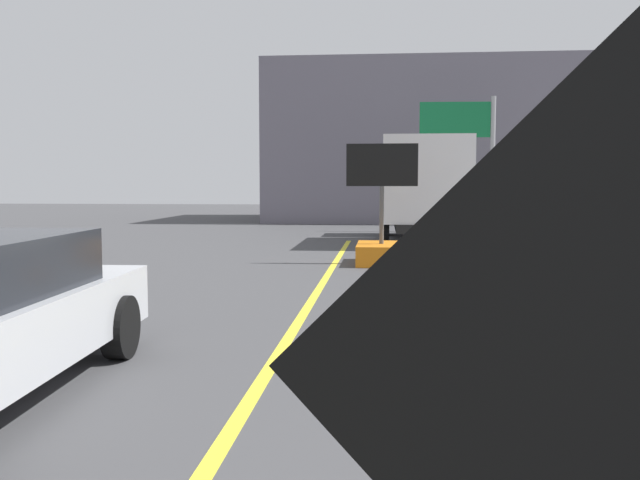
# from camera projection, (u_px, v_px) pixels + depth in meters

# --- Properties ---
(arrow_board_trailer) EXTENTS (1.60, 1.80, 2.70)m
(arrow_board_trailer) POSITION_uv_depth(u_px,v_px,m) (381.00, 242.00, 15.58)
(arrow_board_trailer) COLOR orange
(arrow_board_trailer) RESTS_ON ground
(box_truck) EXTENTS (2.63, 6.52, 3.13)m
(box_truck) POSITION_uv_depth(u_px,v_px,m) (422.00, 186.00, 21.39)
(box_truck) COLOR black
(box_truck) RESTS_ON ground
(highway_guide_sign) EXTENTS (2.79, 0.24, 5.00)m
(highway_guide_sign) POSITION_uv_depth(u_px,v_px,m) (471.00, 139.00, 25.47)
(highway_guide_sign) COLOR gray
(highway_guide_sign) RESTS_ON ground
(far_building_block) EXTENTS (18.47, 8.94, 7.35)m
(far_building_block) POSITION_uv_depth(u_px,v_px,m) (461.00, 145.00, 33.90)
(far_building_block) COLOR slate
(far_building_block) RESTS_ON ground
(traffic_cone_mid_lane) EXTENTS (0.36, 0.36, 0.66)m
(traffic_cone_mid_lane) POSITION_uv_depth(u_px,v_px,m) (396.00, 348.00, 6.27)
(traffic_cone_mid_lane) COLOR black
(traffic_cone_mid_lane) RESTS_ON ground
(traffic_cone_far_lane) EXTENTS (0.36, 0.36, 0.66)m
(traffic_cone_far_lane) POSITION_uv_depth(u_px,v_px,m) (395.00, 297.00, 9.10)
(traffic_cone_far_lane) COLOR black
(traffic_cone_far_lane) RESTS_ON ground
(traffic_cone_curbside) EXTENTS (0.36, 0.36, 0.67)m
(traffic_cone_curbside) POSITION_uv_depth(u_px,v_px,m) (400.00, 268.00, 12.14)
(traffic_cone_curbside) COLOR black
(traffic_cone_curbside) RESTS_ON ground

